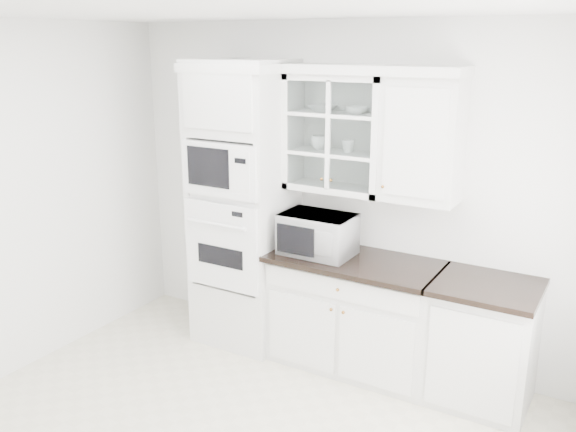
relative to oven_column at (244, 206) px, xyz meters
The scene contains 12 objects.
room_shell 1.37m from the oven_column, 52.79° to the right, with size 4.00×3.50×2.70m.
oven_column is the anchor object (origin of this frame).
base_cabinet_run 1.27m from the oven_column, ahead, with size 1.32×0.67×0.92m.
extra_base_cabinet 2.16m from the oven_column, ahead, with size 0.72×0.67×0.92m.
upper_cabinet_glass 1.03m from the oven_column, 12.10° to the left, with size 0.80×0.33×0.90m.
upper_cabinet_solid 1.60m from the oven_column, ahead, with size 0.55×0.33×0.90m, color silver.
crown_molding 1.33m from the oven_column, 11.90° to the left, with size 2.14×0.38×0.07m, color white.
countertop_microwave 0.73m from the oven_column, ahead, with size 0.56×0.46×0.32m, color white.
bowl_a 1.07m from the oven_column, 16.26° to the left, with size 0.21×0.21×0.05m, color white.
bowl_b 1.26m from the oven_column, 10.70° to the left, with size 0.17×0.17×0.05m, color white.
cup_a 0.86m from the oven_column, 15.90° to the left, with size 0.14×0.14×0.11m, color white.
cup_b 1.05m from the oven_column, 10.34° to the left, with size 0.11×0.11×0.10m, color white.
Camera 1 is at (2.07, -2.65, 2.53)m, focal length 38.00 mm.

